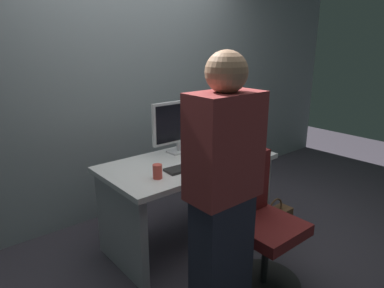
{
  "coord_description": "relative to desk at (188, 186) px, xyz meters",
  "views": [
    {
      "loc": [
        -1.69,
        -2.08,
        1.68
      ],
      "look_at": [
        0.0,
        -0.05,
        0.88
      ],
      "focal_mm": 32.32,
      "sensor_mm": 36.0,
      "label": 1
    }
  ],
  "objects": [
    {
      "name": "mouse",
      "position": [
        0.22,
        -0.14,
        0.25
      ],
      "size": [
        0.06,
        0.1,
        0.03
      ],
      "primitive_type": "ellipsoid",
      "color": "black",
      "rests_on": "desk"
    },
    {
      "name": "desk",
      "position": [
        0.0,
        0.0,
        0.0
      ],
      "size": [
        1.41,
        0.74,
        0.73
      ],
      "color": "white",
      "rests_on": "ground"
    },
    {
      "name": "office_chair",
      "position": [
        0.03,
        -0.76,
        -0.08
      ],
      "size": [
        0.52,
        0.52,
        0.94
      ],
      "color": "black",
      "rests_on": "ground"
    },
    {
      "name": "book_stack",
      "position": [
        0.47,
        0.09,
        0.27
      ],
      "size": [
        0.22,
        0.18,
        0.09
      ],
      "color": "white",
      "rests_on": "desk"
    },
    {
      "name": "cell_phone",
      "position": [
        0.5,
        -0.19,
        0.23
      ],
      "size": [
        0.1,
        0.16,
        0.01
      ],
      "primitive_type": "cube",
      "rotation": [
        0.0,
        0.0,
        -0.24
      ],
      "color": "black",
      "rests_on": "desk"
    },
    {
      "name": "keyboard",
      "position": [
        -0.09,
        -0.15,
        0.24
      ],
      "size": [
        0.44,
        0.15,
        0.02
      ],
      "primitive_type": "cube",
      "rotation": [
        0.0,
        0.0,
        -0.05
      ],
      "color": "#262626",
      "rests_on": "desk"
    },
    {
      "name": "person_at_desk",
      "position": [
        -0.44,
        -0.85,
        0.34
      ],
      "size": [
        0.4,
        0.24,
        1.64
      ],
      "color": "#262838",
      "rests_on": "ground"
    },
    {
      "name": "handbag",
      "position": [
        0.59,
        -0.47,
        -0.37
      ],
      "size": [
        0.34,
        0.14,
        0.38
      ],
      "color": "brown",
      "rests_on": "ground"
    },
    {
      "name": "ground_plane",
      "position": [
        0.0,
        0.0,
        -0.51
      ],
      "size": [
        9.0,
        9.0,
        0.0
      ],
      "primitive_type": "plane",
      "color": "#3D3842"
    },
    {
      "name": "monitor",
      "position": [
        0.08,
        0.22,
        0.48
      ],
      "size": [
        0.54,
        0.14,
        0.46
      ],
      "color": "silver",
      "rests_on": "desk"
    },
    {
      "name": "wall_back",
      "position": [
        0.0,
        0.92,
        0.99
      ],
      "size": [
        6.4,
        0.1,
        3.0
      ],
      "primitive_type": "cube",
      "color": "gray",
      "rests_on": "ground"
    },
    {
      "name": "cup_near_keyboard",
      "position": [
        -0.41,
        -0.16,
        0.28
      ],
      "size": [
        0.07,
        0.07,
        0.1
      ],
      "primitive_type": "cylinder",
      "color": "#D84C3F",
      "rests_on": "desk"
    }
  ]
}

